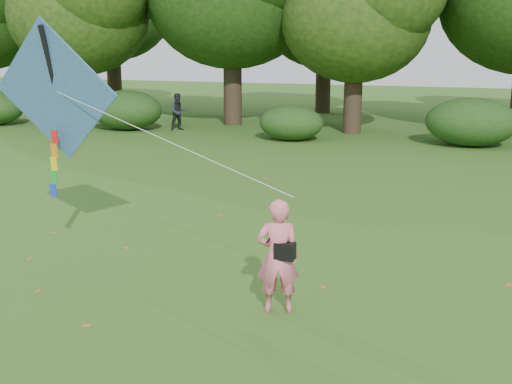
% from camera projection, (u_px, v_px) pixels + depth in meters
% --- Properties ---
extents(ground, '(100.00, 100.00, 0.00)m').
position_uv_depth(ground, '(247.00, 324.00, 9.41)').
color(ground, '#265114').
rests_on(ground, ground).
extents(man_kite_flyer, '(0.75, 0.60, 1.78)m').
position_uv_depth(man_kite_flyer, '(278.00, 256.00, 9.65)').
color(man_kite_flyer, pink).
rests_on(man_kite_flyer, ground).
extents(bystander_left, '(1.02, 1.01, 1.67)m').
position_uv_depth(bystander_left, '(179.00, 112.00, 29.15)').
color(bystander_left, '#20242B').
rests_on(bystander_left, ground).
extents(crossbody_bag, '(0.43, 0.20, 0.71)m').
position_uv_depth(crossbody_bag, '(285.00, 250.00, 9.56)').
color(crossbody_bag, black).
rests_on(crossbody_bag, ground).
extents(flying_kite, '(6.32, 1.90, 3.36)m').
position_uv_depth(flying_kite, '(56.00, 93.00, 11.83)').
color(flying_kite, '#223796').
rests_on(flying_kite, ground).
extents(tree_line, '(54.70, 15.30, 9.48)m').
position_uv_depth(tree_line, '(449.00, 4.00, 28.71)').
color(tree_line, '#3A2D1E').
rests_on(tree_line, ground).
extents(shrub_band, '(39.15, 3.22, 1.88)m').
position_uv_depth(shrub_band, '(374.00, 121.00, 25.68)').
color(shrub_band, '#264919').
rests_on(shrub_band, ground).
extents(fallen_leaves, '(9.29, 10.65, 0.01)m').
position_uv_depth(fallen_leaves, '(169.00, 250.00, 12.68)').
color(fallen_leaves, olive).
rests_on(fallen_leaves, ground).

